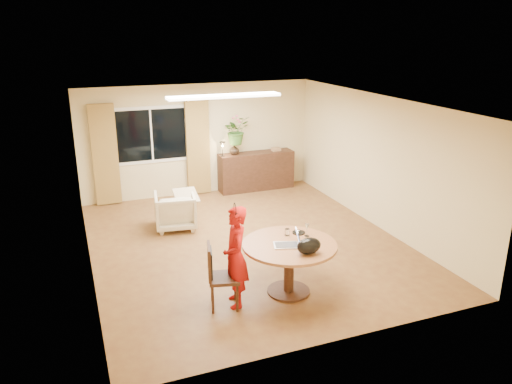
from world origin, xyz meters
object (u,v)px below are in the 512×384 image
(child, at_px, (236,257))
(armchair, at_px, (175,211))
(dining_table, at_px, (289,254))
(dining_chair, at_px, (224,276))
(sideboard, at_px, (256,171))

(child, xyz_separation_m, armchair, (-0.18, 3.17, -0.38))
(dining_table, bearing_deg, child, -178.01)
(dining_chair, distance_m, child, 0.32)
(dining_table, height_order, dining_chair, dining_chair)
(child, bearing_deg, dining_chair, -77.78)
(dining_chair, bearing_deg, sideboard, 78.10)
(dining_table, height_order, armchair, dining_table)
(child, distance_m, sideboard, 5.42)
(sideboard, bearing_deg, dining_table, -105.68)
(dining_chair, height_order, armchair, dining_chair)
(dining_chair, xyz_separation_m, armchair, (-0.00, 3.18, -0.12))
(dining_table, xyz_separation_m, armchair, (-1.03, 3.14, -0.27))
(child, relative_size, armchair, 1.87)
(armchair, bearing_deg, dining_table, 116.44)
(sideboard, bearing_deg, armchair, -143.64)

